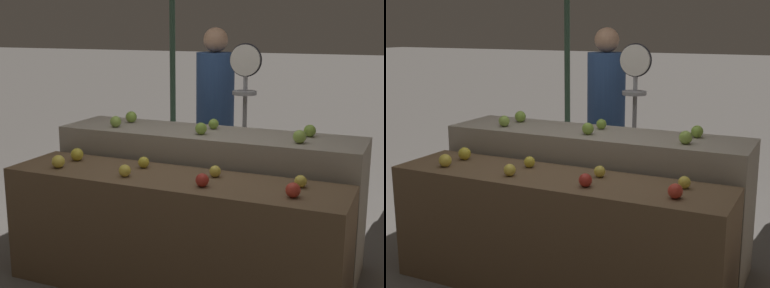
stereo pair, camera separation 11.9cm
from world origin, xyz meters
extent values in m
cylinder|color=#33513D|center=(-1.46, 3.02, 1.27)|extent=(0.07, 0.07, 2.55)
cube|color=brown|center=(0.00, 0.00, 0.39)|extent=(2.21, 0.55, 0.78)
cube|color=gray|center=(0.00, 0.60, 0.48)|extent=(2.21, 0.55, 0.96)
sphere|color=yellow|center=(-0.78, -0.11, 0.82)|extent=(0.09, 0.09, 0.09)
sphere|color=yellow|center=(-0.27, -0.12, 0.82)|extent=(0.08, 0.08, 0.08)
sphere|color=#B72D23|center=(0.26, -0.12, 0.82)|extent=(0.08, 0.08, 0.08)
sphere|color=red|center=(0.79, -0.10, 0.82)|extent=(0.08, 0.08, 0.08)
sphere|color=gold|center=(-0.78, 0.10, 0.82)|extent=(0.09, 0.09, 0.09)
sphere|color=gold|center=(-0.26, 0.12, 0.82)|extent=(0.08, 0.08, 0.08)
sphere|color=yellow|center=(0.25, 0.11, 0.82)|extent=(0.07, 0.07, 0.07)
sphere|color=yellow|center=(0.79, 0.10, 0.82)|extent=(0.07, 0.07, 0.07)
sphere|color=#8EB247|center=(-0.70, 0.49, 1.00)|extent=(0.08, 0.08, 0.08)
sphere|color=#84AD3D|center=(-0.01, 0.49, 1.00)|extent=(0.08, 0.08, 0.08)
sphere|color=#8EB247|center=(0.69, 0.49, 1.00)|extent=(0.09, 0.09, 0.09)
sphere|color=#84AD3D|center=(-0.69, 0.70, 1.00)|extent=(0.09, 0.09, 0.09)
sphere|color=#84AD3D|center=(0.00, 0.71, 1.00)|extent=(0.08, 0.08, 0.08)
sphere|color=#84AD3D|center=(0.71, 0.72, 1.00)|extent=(0.08, 0.08, 0.08)
cylinder|color=#99999E|center=(0.05, 1.30, 0.73)|extent=(0.04, 0.04, 1.46)
cylinder|color=black|center=(0.05, 1.29, 1.43)|extent=(0.27, 0.01, 0.27)
cylinder|color=silver|center=(0.05, 1.28, 1.43)|extent=(0.25, 0.02, 0.25)
cylinder|color=#99999E|center=(0.05, 1.28, 1.24)|extent=(0.01, 0.01, 0.14)
cylinder|color=#99999E|center=(0.05, 1.28, 1.17)|extent=(0.20, 0.20, 0.03)
cube|color=#2D2D38|center=(-0.35, 1.63, 0.39)|extent=(0.30, 0.26, 0.79)
cylinder|color=#2D4C84|center=(-0.35, 1.63, 1.13)|extent=(0.47, 0.47, 0.68)
sphere|color=tan|center=(-0.35, 1.63, 1.58)|extent=(0.22, 0.22, 0.22)
camera|label=1|loc=(1.42, -2.90, 1.71)|focal=50.00mm
camera|label=2|loc=(1.53, -2.85, 1.71)|focal=50.00mm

